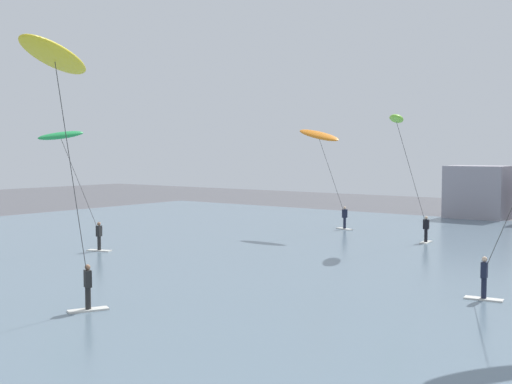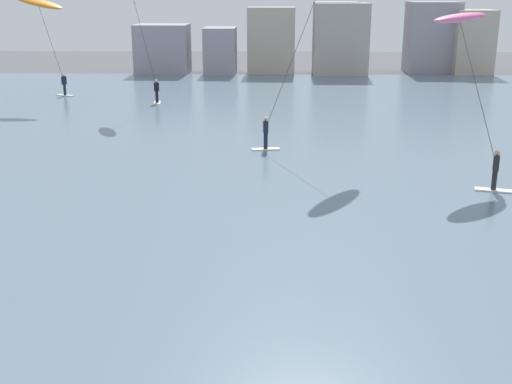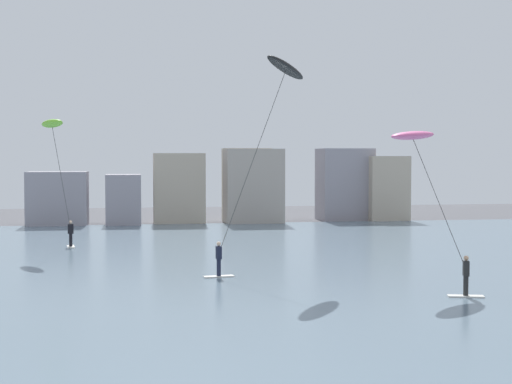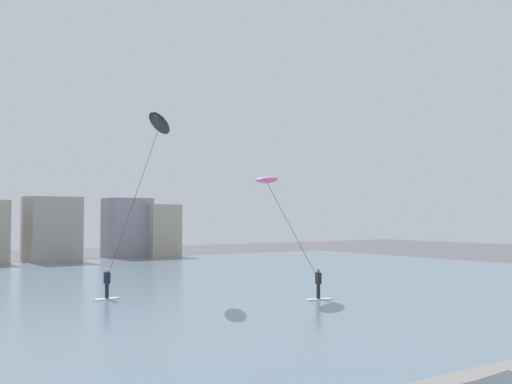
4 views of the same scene
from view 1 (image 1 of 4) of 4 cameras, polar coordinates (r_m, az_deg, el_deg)
water_bay at (r=29.94m, az=18.31°, el=-7.47°), size 84.00×52.00×0.10m
kitesurfer_lime at (r=38.80m, az=12.68°, el=4.91°), size 2.03×4.90×7.88m
kitesurfer_green at (r=38.12m, az=-16.44°, el=3.55°), size 3.93×2.59×6.96m
kitesurfer_yellow at (r=21.63m, az=-17.19°, el=10.05°), size 3.07×4.59×9.11m
kitesurfer_orange at (r=44.20m, az=5.75°, el=4.43°), size 3.82×4.77×7.38m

